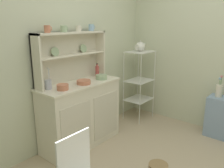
% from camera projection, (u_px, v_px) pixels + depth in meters
% --- Properties ---
extents(wall_back, '(3.84, 0.05, 2.50)m').
position_uv_depth(wall_back, '(65.00, 51.00, 3.01)').
color(wall_back, beige).
rests_on(wall_back, ground).
extents(hutch_cabinet, '(1.14, 0.45, 0.86)m').
position_uv_depth(hutch_cabinet, '(81.00, 113.00, 3.07)').
color(hutch_cabinet, silver).
rests_on(hutch_cabinet, ground).
extents(hutch_shelf_unit, '(1.06, 0.18, 0.64)m').
position_uv_depth(hutch_shelf_unit, '(70.00, 53.00, 2.96)').
color(hutch_shelf_unit, beige).
rests_on(hutch_shelf_unit, hutch_cabinet).
extents(bakers_rack, '(0.45, 0.35, 1.16)m').
position_uv_depth(bakers_rack, '(139.00, 77.00, 3.84)').
color(bakers_rack, silver).
rests_on(bakers_rack, ground).
extents(cup_terracotta_0, '(0.08, 0.07, 0.08)m').
position_uv_depth(cup_terracotta_0, '(47.00, 29.00, 2.60)').
color(cup_terracotta_0, '#C67556').
rests_on(cup_terracotta_0, hutch_shelf_unit).
extents(cup_sage_1, '(0.09, 0.08, 0.08)m').
position_uv_depth(cup_sage_1, '(64.00, 29.00, 2.77)').
color(cup_sage_1, '#9EB78E').
rests_on(cup_sage_1, hutch_shelf_unit).
extents(cup_cream_2, '(0.08, 0.07, 0.08)m').
position_uv_depth(cup_cream_2, '(78.00, 28.00, 2.95)').
color(cup_cream_2, silver).
rests_on(cup_cream_2, hutch_shelf_unit).
extents(cup_sky_3, '(0.09, 0.07, 0.09)m').
position_uv_depth(cup_sky_3, '(91.00, 28.00, 3.12)').
color(cup_sky_3, '#8EB2D1').
rests_on(cup_sky_3, hutch_shelf_unit).
extents(bowl_mixing_large, '(0.14, 0.14, 0.06)m').
position_uv_depth(bowl_mixing_large, '(63.00, 87.00, 2.66)').
color(bowl_mixing_large, '#C67556').
rests_on(bowl_mixing_large, hutch_cabinet).
extents(bowl_floral_medium, '(0.18, 0.18, 0.05)m').
position_uv_depth(bowl_floral_medium, '(84.00, 82.00, 2.91)').
color(bowl_floral_medium, '#C67556').
rests_on(bowl_floral_medium, hutch_cabinet).
extents(bowl_cream_small, '(0.16, 0.16, 0.06)m').
position_uv_depth(bowl_cream_small, '(101.00, 77.00, 3.15)').
color(bowl_cream_small, '#9EB78E').
rests_on(bowl_cream_small, hutch_cabinet).
extents(jam_bottle, '(0.05, 0.05, 0.19)m').
position_uv_depth(jam_bottle, '(97.00, 71.00, 3.31)').
color(jam_bottle, '#B74C47').
rests_on(jam_bottle, hutch_cabinet).
extents(utensil_jar, '(0.08, 0.08, 0.25)m').
position_uv_depth(utensil_jar, '(48.00, 84.00, 2.68)').
color(utensil_jar, '#B2B7C6').
rests_on(utensil_jar, hutch_cabinet).
extents(porcelain_teapot, '(0.24, 0.15, 0.17)m').
position_uv_depth(porcelain_teapot, '(140.00, 47.00, 3.71)').
color(porcelain_teapot, white).
rests_on(porcelain_teapot, bakers_rack).
extents(flower_vase, '(0.09, 0.09, 0.31)m').
position_uv_depth(flower_vase, '(219.00, 90.00, 3.26)').
color(flower_vase, silver).
rests_on(flower_vase, side_shelf_blue).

